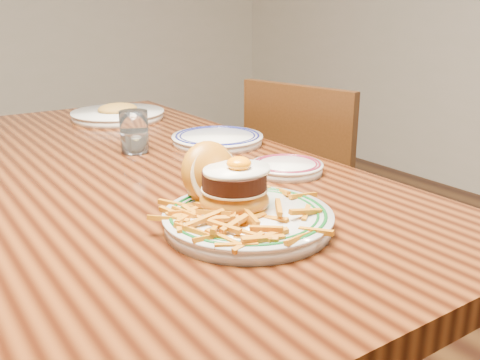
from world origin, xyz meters
TOP-DOWN VIEW (x-y plane):
  - table at (0.00, 0.00)m, footprint 0.85×1.60m
  - chair_right at (0.71, 0.14)m, footprint 0.49×0.49m
  - main_plate at (0.02, -0.43)m, footprint 0.28×0.30m
  - side_plate at (0.27, -0.25)m, footprint 0.16×0.17m
  - rear_plate at (0.28, 0.06)m, footprint 0.24×0.24m
  - water_glass at (0.07, 0.11)m, footprint 0.07×0.07m
  - far_plate at (0.19, 0.52)m, footprint 0.30×0.30m

SIDE VIEW (x-z plane):
  - chair_right at x=0.71m, z-range 0.03..0.91m
  - table at x=0.00m, z-range 0.29..1.04m
  - side_plate at x=0.27m, z-range 0.75..0.78m
  - rear_plate at x=0.28m, z-range 0.75..0.78m
  - far_plate at x=0.19m, z-range 0.74..0.79m
  - main_plate at x=0.02m, z-range 0.72..0.86m
  - water_glass at x=0.07m, z-range 0.74..0.85m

